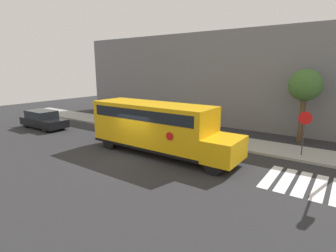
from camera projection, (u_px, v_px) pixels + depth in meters
ground_plane at (130, 158)px, 15.59m from camera, size 60.00×60.00×0.00m
sidewalk_strip at (187, 134)px, 20.75m from camera, size 44.00×3.00×0.15m
building_backdrop at (223, 79)px, 25.03m from camera, size 32.00×4.00×8.40m
crosswalk_stripes at (320, 187)px, 11.72m from camera, size 4.70×3.20×0.01m
school_bus at (157, 125)px, 16.06m from camera, size 9.62×2.57×3.11m
parked_car at (43, 120)px, 23.14m from camera, size 4.79×1.86×1.55m
stop_sign at (304, 127)px, 15.21m from camera, size 0.75×0.10×2.78m
tree_near_sidewalk at (305, 86)px, 17.99m from camera, size 2.21×2.21×5.18m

